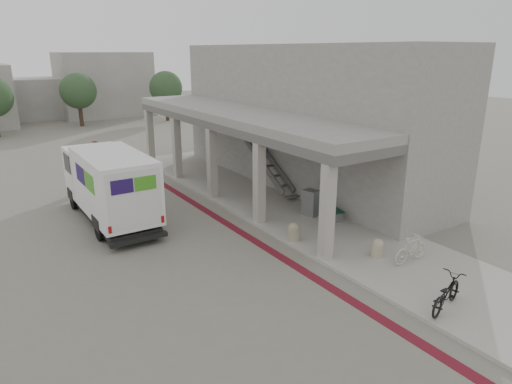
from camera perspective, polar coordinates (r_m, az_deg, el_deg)
ground at (r=17.14m, az=-4.57°, el=-5.88°), size 120.00×120.00×0.00m
bike_lane_stripe at (r=19.21m, az=-4.82°, el=-3.24°), size 0.35×40.00×0.01m
sidewalk at (r=19.19m, az=5.97°, el=-3.12°), size 4.40×28.00×0.12m
transit_building at (r=23.51m, az=4.72°, el=9.13°), size 7.60×17.00×7.00m
distant_backdrop at (r=50.15m, az=-28.25°, el=10.73°), size 28.00×10.00×6.50m
tree_mid at (r=45.03m, az=-21.34°, el=11.68°), size 3.20×3.20×4.80m
tree_right at (r=46.43m, az=-11.20°, el=12.65°), size 3.20×3.20×4.80m
fedex_truck at (r=19.37m, az=-17.94°, el=1.01°), size 2.20×6.93×2.95m
bench at (r=19.17m, az=8.94°, el=-2.02°), size 0.79×2.02×0.46m
bollard_near at (r=15.86m, az=14.93°, el=-6.70°), size 0.42×0.42×0.63m
bollard_far at (r=16.64m, az=4.76°, el=-4.92°), size 0.44×0.44×0.66m
utility_cabinet at (r=19.11m, az=6.89°, el=-1.32°), size 0.60×0.73×1.09m
bicycle_black at (r=13.35m, az=22.67°, el=-11.59°), size 1.87×1.05×0.93m
bicycle_cream at (r=15.71m, az=18.83°, el=-6.77°), size 1.50×0.43×0.90m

